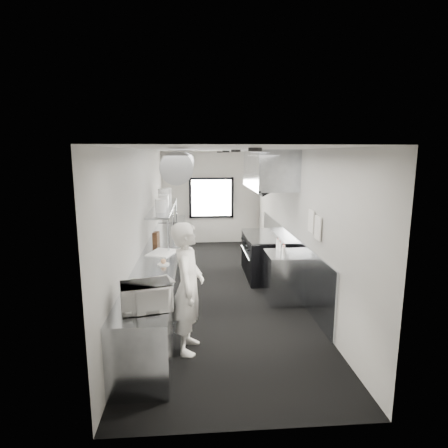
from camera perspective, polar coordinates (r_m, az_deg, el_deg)
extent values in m
cube|color=black|center=(7.70, -0.60, -9.86)|extent=(3.00, 8.00, 0.01)
cube|color=beige|center=(7.20, -0.64, 11.47)|extent=(3.00, 8.00, 0.01)
cube|color=#B9B7B0|center=(11.27, -1.98, 4.10)|extent=(3.00, 0.02, 2.80)
cube|color=#B9B7B0|center=(3.48, 3.85, -11.48)|extent=(3.00, 0.02, 2.80)
cube|color=#B9B7B0|center=(7.38, -12.33, 0.27)|extent=(0.02, 8.00, 2.80)
cube|color=#B9B7B0|center=(7.57, 10.79, 0.59)|extent=(0.02, 8.00, 2.80)
cube|color=#999EA7|center=(8.04, 9.88, -5.00)|extent=(0.03, 5.50, 1.10)
cylinder|color=#94979D|center=(7.59, -6.20, 9.48)|extent=(0.40, 6.40, 0.40)
cube|color=white|center=(11.23, -1.97, 4.07)|extent=(1.20, 0.03, 1.10)
cube|color=black|center=(11.20, -1.99, 7.01)|extent=(1.36, 0.03, 0.08)
cube|color=black|center=(11.34, -1.95, 1.20)|extent=(1.36, 0.03, 0.08)
cube|color=black|center=(11.24, -5.24, 4.04)|extent=(0.08, 0.03, 1.25)
cube|color=black|center=(11.30, 1.28, 4.12)|extent=(0.08, 0.03, 1.25)
cube|color=#999EA7|center=(8.05, 6.95, 8.47)|extent=(0.80, 2.20, 0.80)
cube|color=#999EA7|center=(8.01, 4.21, 5.71)|extent=(0.05, 2.20, 0.05)
cube|color=black|center=(8.05, 6.34, 6.06)|extent=(0.50, 2.10, 0.28)
cube|color=#999EA7|center=(7.09, -9.73, -8.00)|extent=(0.70, 6.00, 0.90)
cube|color=#999EA7|center=(8.30, -9.39, 2.58)|extent=(0.45, 3.00, 0.04)
cylinder|color=#999EA7|center=(6.97, -8.63, -1.72)|extent=(0.04, 0.04, 0.66)
cylinder|color=#999EA7|center=(8.34, -7.95, 0.36)|extent=(0.04, 0.04, 0.66)
cylinder|color=#999EA7|center=(9.72, -7.46, 1.86)|extent=(0.04, 0.04, 0.66)
cube|color=black|center=(8.35, 6.31, -5.02)|extent=(0.85, 1.60, 0.90)
cube|color=#999EA7|center=(8.23, 6.38, -1.87)|extent=(0.85, 1.60, 0.04)
cube|color=#999EA7|center=(8.28, 3.51, -5.10)|extent=(0.03, 1.55, 0.80)
cylinder|color=#999EA7|center=(8.25, 3.31, -4.44)|extent=(0.03, 1.30, 0.03)
cube|color=#999EA7|center=(7.06, 9.23, -8.07)|extent=(0.65, 0.80, 0.90)
cube|color=#999EA7|center=(10.65, -7.95, -1.58)|extent=(0.70, 1.20, 0.90)
cube|color=white|center=(6.39, 13.38, 0.44)|extent=(0.02, 0.28, 0.38)
cube|color=white|center=(6.08, 14.35, -0.62)|extent=(0.02, 0.28, 0.38)
imported|color=white|center=(5.13, -5.60, -9.82)|extent=(0.51, 0.71, 1.83)
imported|color=white|center=(4.53, -12.01, -10.91)|extent=(0.62, 0.52, 0.32)
cylinder|color=#AAB1A3|center=(4.89, -14.45, -10.75)|extent=(0.19, 0.19, 0.10)
cylinder|color=#AAB1A3|center=(5.32, -13.72, -8.90)|extent=(0.15, 0.15, 0.10)
cube|color=silver|center=(5.52, -9.69, -8.54)|extent=(0.43, 0.47, 0.01)
cylinder|color=white|center=(6.25, -9.38, -6.18)|extent=(0.25, 0.25, 0.02)
sphere|color=tan|center=(6.23, -9.40, -5.72)|extent=(0.09, 0.09, 0.09)
cube|color=white|center=(6.96, -9.58, -4.41)|extent=(0.60, 0.69, 0.02)
cube|color=#57351E|center=(7.70, -10.50, -2.11)|extent=(0.14, 0.23, 0.24)
cylinder|color=white|center=(7.47, -9.81, 2.83)|extent=(0.25, 0.25, 0.26)
cylinder|color=white|center=(8.07, -9.37, 3.50)|extent=(0.28, 0.28, 0.28)
cylinder|color=white|center=(8.57, -9.32, 4.23)|extent=(0.34, 0.34, 0.37)
cylinder|color=white|center=(9.05, -8.87, 4.48)|extent=(0.29, 0.29, 0.34)
cylinder|color=white|center=(6.64, 9.23, -4.37)|extent=(0.08, 0.08, 0.19)
cylinder|color=white|center=(6.72, 9.26, -4.31)|extent=(0.07, 0.07, 0.16)
cylinder|color=white|center=(6.90, 9.25, -3.90)|extent=(0.06, 0.06, 0.17)
cylinder|color=white|center=(7.08, 8.70, -3.50)|extent=(0.07, 0.07, 0.17)
cylinder|color=white|center=(7.21, 8.35, -3.13)|extent=(0.08, 0.08, 0.19)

